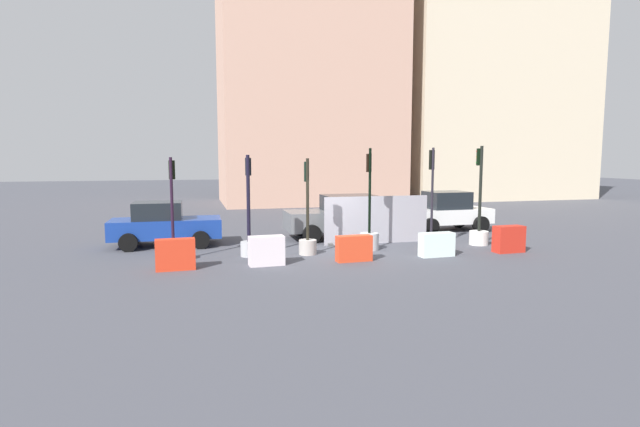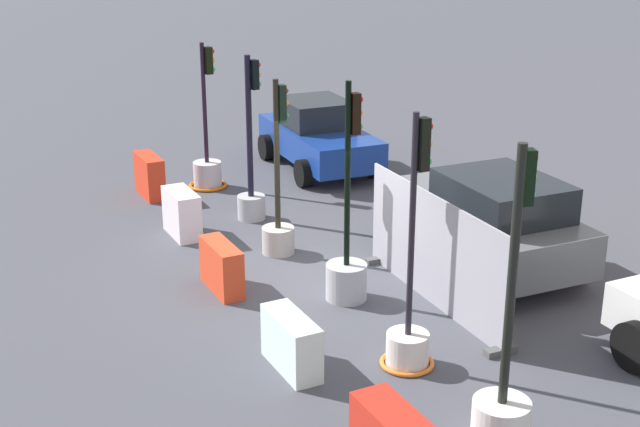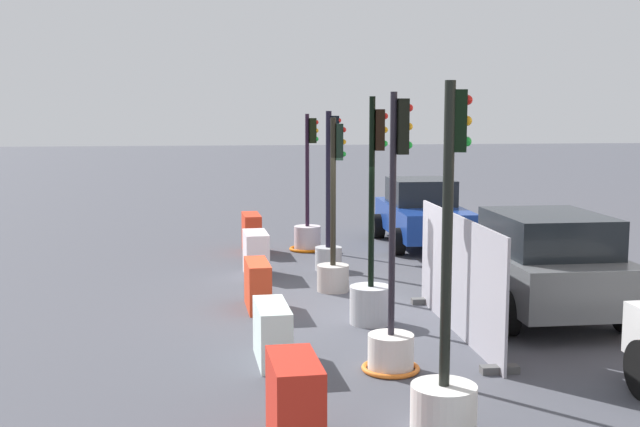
% 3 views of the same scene
% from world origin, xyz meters
% --- Properties ---
extents(ground_plane, '(120.00, 120.00, 0.00)m').
position_xyz_m(ground_plane, '(0.00, 0.00, 0.00)').
color(ground_plane, '#44464E').
extents(traffic_light_0, '(0.88, 0.88, 3.27)m').
position_xyz_m(traffic_light_0, '(-5.58, 0.07, 0.52)').
color(traffic_light_0, silver).
rests_on(traffic_light_0, ground_plane).
extents(traffic_light_1, '(0.57, 0.57, 3.34)m').
position_xyz_m(traffic_light_1, '(-3.18, 0.25, 0.76)').
color(traffic_light_1, '#A8AAAF').
rests_on(traffic_light_1, ground_plane).
extents(traffic_light_2, '(0.60, 0.60, 3.23)m').
position_xyz_m(traffic_light_2, '(-1.23, 0.06, 0.64)').
color(traffic_light_2, '#AFA8A2').
rests_on(traffic_light_2, ground_plane).
extents(traffic_light_3, '(0.67, 0.67, 3.58)m').
position_xyz_m(traffic_light_3, '(1.08, 0.33, 0.59)').
color(traffic_light_3, '#AAABB1').
rests_on(traffic_light_3, ground_plane).
extents(traffic_light_4, '(0.77, 0.77, 3.61)m').
position_xyz_m(traffic_light_4, '(3.39, 0.15, 0.58)').
color(traffic_light_4, silver).
rests_on(traffic_light_4, ground_plane).
extents(traffic_light_5, '(0.70, 0.70, 3.68)m').
position_xyz_m(traffic_light_5, '(5.41, 0.28, 0.66)').
color(traffic_light_5, silver).
rests_on(traffic_light_5, ground_plane).
extents(construction_barrier_0, '(1.14, 0.44, 0.92)m').
position_xyz_m(construction_barrier_0, '(-5.49, -1.29, 0.46)').
color(construction_barrier_0, red).
rests_on(construction_barrier_0, ground_plane).
extents(construction_barrier_1, '(1.08, 0.51, 0.89)m').
position_xyz_m(construction_barrier_1, '(-2.83, -1.31, 0.45)').
color(construction_barrier_1, silver).
rests_on(construction_barrier_1, ground_plane).
extents(construction_barrier_2, '(1.15, 0.42, 0.82)m').
position_xyz_m(construction_barrier_2, '(-0.07, -1.42, 0.41)').
color(construction_barrier_2, red).
rests_on(construction_barrier_2, ground_plane).
extents(construction_barrier_3, '(1.18, 0.47, 0.79)m').
position_xyz_m(construction_barrier_3, '(2.82, -1.36, 0.40)').
color(construction_barrier_3, silver).
rests_on(construction_barrier_3, ground_plane).
extents(car_blue_estate, '(3.98, 2.13, 1.64)m').
position_xyz_m(car_blue_estate, '(-5.98, 2.99, 0.80)').
color(car_blue_estate, navy).
rests_on(car_blue_estate, ground_plane).
extents(car_grey_saloon, '(4.19, 2.25, 1.74)m').
position_xyz_m(car_grey_saloon, '(0.86, 3.17, 0.88)').
color(car_grey_saloon, slate).
rests_on(car_grey_saloon, ground_plane).
extents(site_fence_panel, '(4.13, 0.50, 1.80)m').
position_xyz_m(site_fence_panel, '(1.81, 1.52, 0.86)').
color(site_fence_panel, '#9997A1').
rests_on(site_fence_panel, ground_plane).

